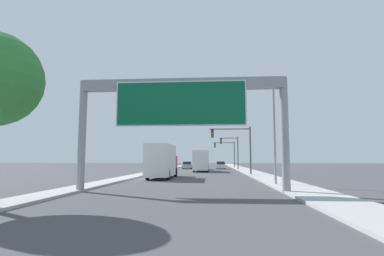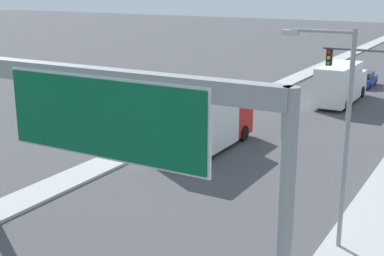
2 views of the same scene
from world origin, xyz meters
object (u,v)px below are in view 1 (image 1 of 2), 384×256
at_px(car_mid_center, 187,165).
at_px(traffic_light_far_intersection, 227,150).
at_px(truck_box_primary, 162,161).
at_px(street_lamp_right, 270,122).
at_px(car_mid_left, 203,166).
at_px(traffic_light_near_intersection, 237,142).
at_px(traffic_light_mid_block, 232,148).
at_px(car_far_right, 221,165).
at_px(truck_box_secondary, 201,161).
at_px(sign_gantry, 181,104).

height_order(car_mid_center, traffic_light_far_intersection, traffic_light_far_intersection).
relative_size(truck_box_primary, street_lamp_right, 1.03).
bearing_deg(traffic_light_far_intersection, car_mid_center, -147.90).
relative_size(car_mid_left, traffic_light_near_intersection, 0.69).
distance_m(car_mid_left, truck_box_primary, 26.89).
distance_m(traffic_light_near_intersection, street_lamp_right, 14.94).
xyz_separation_m(car_mid_left, traffic_light_mid_block, (5.66, -0.02, 3.56)).
height_order(car_mid_left, traffic_light_far_intersection, traffic_light_far_intersection).
distance_m(traffic_light_mid_block, traffic_light_far_intersection, 10.01).
bearing_deg(car_mid_left, car_far_right, 52.78).
bearing_deg(traffic_light_mid_block, truck_box_secondary, -122.28).
bearing_deg(sign_gantry, car_far_right, 85.53).
bearing_deg(truck_box_secondary, truck_box_primary, -101.21).
height_order(truck_box_secondary, traffic_light_near_intersection, traffic_light_near_intersection).
distance_m(sign_gantry, traffic_light_near_intersection, 20.78).
bearing_deg(car_mid_center, traffic_light_far_intersection, 32.10).
height_order(truck_box_secondary, street_lamp_right, street_lamp_right).
xyz_separation_m(truck_box_primary, truck_box_secondary, (3.50, 17.66, -0.07)).
bearing_deg(traffic_light_far_intersection, truck_box_secondary, -105.27).
xyz_separation_m(car_mid_left, traffic_light_near_intersection, (5.02, -20.01, 3.58)).
distance_m(car_mid_center, car_mid_left, 5.73).
xyz_separation_m(car_far_right, traffic_light_far_intersection, (1.68, 5.38, 3.41)).
height_order(sign_gantry, traffic_light_near_intersection, sign_gantry).
relative_size(car_mid_left, traffic_light_mid_block, 0.67).
xyz_separation_m(traffic_light_far_intersection, street_lamp_right, (1.33, -44.85, 0.89)).
bearing_deg(traffic_light_mid_block, truck_box_primary, -108.99).
xyz_separation_m(car_mid_center, traffic_light_near_intersection, (8.52, -24.56, 3.56)).
relative_size(car_far_right, traffic_light_mid_block, 0.66).
bearing_deg(truck_box_secondary, car_far_right, 75.55).
height_order(traffic_light_near_intersection, traffic_light_far_intersection, traffic_light_near_intersection).
relative_size(car_mid_center, truck_box_secondary, 0.48).
bearing_deg(car_mid_left, traffic_light_near_intersection, -75.92).
distance_m(car_mid_left, traffic_light_far_intersection, 11.76).
height_order(car_mid_left, truck_box_secondary, truck_box_secondary).
height_order(car_mid_center, car_mid_left, car_mid_center).
distance_m(car_mid_center, traffic_light_mid_block, 10.83).
xyz_separation_m(car_far_right, truck_box_primary, (-7.00, -31.24, 1.08)).
bearing_deg(truck_box_primary, traffic_light_near_intersection, 37.85).
relative_size(sign_gantry, car_mid_left, 3.11).
relative_size(traffic_light_near_intersection, traffic_light_mid_block, 0.97).
bearing_deg(traffic_light_far_intersection, traffic_light_mid_block, -87.23).
height_order(truck_box_primary, street_lamp_right, street_lamp_right).
relative_size(traffic_light_near_intersection, traffic_light_far_intersection, 1.03).
xyz_separation_m(truck_box_secondary, traffic_light_near_intersection, (5.02, -11.04, 2.54)).
height_order(car_mid_left, traffic_light_mid_block, traffic_light_mid_block).
height_order(car_far_right, traffic_light_near_intersection, traffic_light_near_intersection).
bearing_deg(street_lamp_right, truck_box_secondary, 104.11).
height_order(car_far_right, truck_box_primary, truck_box_primary).
relative_size(truck_box_secondary, traffic_light_mid_block, 1.38).
bearing_deg(sign_gantry, car_mid_left, 90.00).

